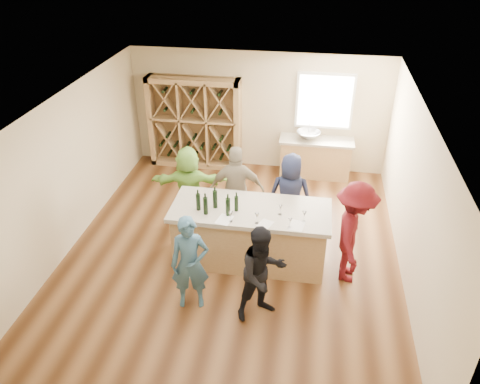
% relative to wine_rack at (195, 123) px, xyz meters
% --- Properties ---
extents(floor, '(6.00, 7.00, 0.10)m').
position_rel_wine_rack_xyz_m(floor, '(1.50, -3.27, -1.15)').
color(floor, brown).
rests_on(floor, ground).
extents(ceiling, '(6.00, 7.00, 0.10)m').
position_rel_wine_rack_xyz_m(ceiling, '(1.50, -3.27, 1.75)').
color(ceiling, white).
rests_on(ceiling, ground).
extents(wall_back, '(6.00, 0.10, 2.80)m').
position_rel_wine_rack_xyz_m(wall_back, '(1.50, 0.28, 0.30)').
color(wall_back, beige).
rests_on(wall_back, ground).
extents(wall_front, '(6.00, 0.10, 2.80)m').
position_rel_wine_rack_xyz_m(wall_front, '(1.50, -6.82, 0.30)').
color(wall_front, beige).
rests_on(wall_front, ground).
extents(wall_left, '(0.10, 7.00, 2.80)m').
position_rel_wine_rack_xyz_m(wall_left, '(-1.55, -3.27, 0.30)').
color(wall_left, beige).
rests_on(wall_left, ground).
extents(wall_right, '(0.10, 7.00, 2.80)m').
position_rel_wine_rack_xyz_m(wall_right, '(4.55, -3.27, 0.30)').
color(wall_right, beige).
rests_on(wall_right, ground).
extents(window_frame, '(1.30, 0.06, 1.30)m').
position_rel_wine_rack_xyz_m(window_frame, '(3.00, 0.20, 0.65)').
color(window_frame, white).
rests_on(window_frame, wall_back).
extents(window_pane, '(1.18, 0.01, 1.18)m').
position_rel_wine_rack_xyz_m(window_pane, '(3.00, 0.17, 0.65)').
color(window_pane, white).
rests_on(window_pane, wall_back).
extents(wine_rack, '(2.20, 0.45, 2.20)m').
position_rel_wine_rack_xyz_m(wine_rack, '(0.00, 0.00, 0.00)').
color(wine_rack, '#A88250').
rests_on(wine_rack, floor).
extents(back_counter_base, '(1.60, 0.58, 0.86)m').
position_rel_wine_rack_xyz_m(back_counter_base, '(2.90, -0.07, -0.67)').
color(back_counter_base, '#A88250').
rests_on(back_counter_base, floor).
extents(back_counter_top, '(1.70, 0.62, 0.06)m').
position_rel_wine_rack_xyz_m(back_counter_top, '(2.90, -0.07, -0.21)').
color(back_counter_top, '#ACA28E').
rests_on(back_counter_top, back_counter_base).
extents(sink, '(0.54, 0.54, 0.19)m').
position_rel_wine_rack_xyz_m(sink, '(2.70, -0.07, -0.09)').
color(sink, silver).
rests_on(sink, back_counter_top).
extents(faucet, '(0.02, 0.02, 0.30)m').
position_rel_wine_rack_xyz_m(faucet, '(2.70, 0.11, -0.03)').
color(faucet, silver).
rests_on(faucet, back_counter_top).
extents(tasting_counter_base, '(2.60, 1.00, 1.00)m').
position_rel_wine_rack_xyz_m(tasting_counter_base, '(1.85, -3.46, -0.60)').
color(tasting_counter_base, '#A88250').
rests_on(tasting_counter_base, floor).
extents(tasting_counter_top, '(2.72, 1.12, 0.08)m').
position_rel_wine_rack_xyz_m(tasting_counter_top, '(1.85, -3.46, -0.06)').
color(tasting_counter_top, '#ACA28E').
rests_on(tasting_counter_top, tasting_counter_base).
extents(wine_bottle_a, '(0.08, 0.08, 0.30)m').
position_rel_wine_rack_xyz_m(wine_bottle_a, '(0.98, -3.64, 0.13)').
color(wine_bottle_a, black).
rests_on(wine_bottle_a, tasting_counter_top).
extents(wine_bottle_b, '(0.09, 0.09, 0.31)m').
position_rel_wine_rack_xyz_m(wine_bottle_b, '(1.13, -3.74, 0.14)').
color(wine_bottle_b, black).
rests_on(wine_bottle_b, tasting_counter_top).
extents(wine_bottle_c, '(0.10, 0.10, 0.32)m').
position_rel_wine_rack_xyz_m(wine_bottle_c, '(1.25, -3.53, 0.14)').
color(wine_bottle_c, black).
rests_on(wine_bottle_c, tasting_counter_top).
extents(wine_bottle_d, '(0.09, 0.09, 0.32)m').
position_rel_wine_rack_xyz_m(wine_bottle_d, '(1.51, -3.72, 0.14)').
color(wine_bottle_d, black).
rests_on(wine_bottle_d, tasting_counter_top).
extents(wine_bottle_e, '(0.07, 0.07, 0.27)m').
position_rel_wine_rack_xyz_m(wine_bottle_e, '(1.62, -3.57, 0.12)').
color(wine_bottle_e, black).
rests_on(wine_bottle_e, tasting_counter_top).
extents(wine_glass_a, '(0.09, 0.09, 0.19)m').
position_rel_wine_rack_xyz_m(wine_glass_a, '(1.59, -3.90, 0.07)').
color(wine_glass_a, white).
rests_on(wine_glass_a, tasting_counter_top).
extents(wine_glass_b, '(0.08, 0.08, 0.19)m').
position_rel_wine_rack_xyz_m(wine_glass_b, '(2.01, -3.88, 0.08)').
color(wine_glass_b, white).
rests_on(wine_glass_b, tasting_counter_top).
extents(wine_glass_c, '(0.07, 0.07, 0.17)m').
position_rel_wine_rack_xyz_m(wine_glass_c, '(2.54, -3.92, 0.06)').
color(wine_glass_c, white).
rests_on(wine_glass_c, tasting_counter_top).
extents(wine_glass_d, '(0.08, 0.08, 0.17)m').
position_rel_wine_rack_xyz_m(wine_glass_d, '(2.36, -3.56, 0.07)').
color(wine_glass_d, white).
rests_on(wine_glass_d, tasting_counter_top).
extents(wine_glass_e, '(0.09, 0.09, 0.19)m').
position_rel_wine_rack_xyz_m(wine_glass_e, '(2.76, -3.71, 0.08)').
color(wine_glass_e, white).
rests_on(wine_glass_e, tasting_counter_top).
extents(tasting_menu_a, '(0.29, 0.35, 0.00)m').
position_rel_wine_rack_xyz_m(tasting_menu_a, '(1.47, -3.87, -0.02)').
color(tasting_menu_a, white).
rests_on(tasting_menu_a, tasting_counter_top).
extents(tasting_menu_b, '(0.29, 0.33, 0.00)m').
position_rel_wine_rack_xyz_m(tasting_menu_b, '(2.15, -3.89, -0.02)').
color(tasting_menu_b, white).
rests_on(tasting_menu_b, tasting_counter_top).
extents(tasting_menu_c, '(0.28, 0.35, 0.00)m').
position_rel_wine_rack_xyz_m(tasting_menu_c, '(2.65, -3.85, -0.02)').
color(tasting_menu_c, white).
rests_on(tasting_menu_c, tasting_counter_top).
extents(person_near_left, '(0.67, 0.55, 1.62)m').
position_rel_wine_rack_xyz_m(person_near_left, '(1.10, -4.73, -0.29)').
color(person_near_left, '#335972').
rests_on(person_near_left, floor).
extents(person_near_right, '(0.88, 0.79, 1.60)m').
position_rel_wine_rack_xyz_m(person_near_right, '(2.22, -4.77, -0.30)').
color(person_near_right, black).
rests_on(person_near_right, floor).
extents(person_server, '(0.62, 1.21, 1.82)m').
position_rel_wine_rack_xyz_m(person_server, '(3.57, -3.66, -0.19)').
color(person_server, '#590F14').
rests_on(person_server, floor).
extents(person_far_mid, '(1.09, 0.64, 1.78)m').
position_rel_wine_rack_xyz_m(person_far_mid, '(1.46, -2.57, -0.21)').
color(person_far_mid, gray).
rests_on(person_far_mid, floor).
extents(person_far_right, '(0.81, 0.54, 1.64)m').
position_rel_wine_rack_xyz_m(person_far_right, '(2.46, -2.47, -0.28)').
color(person_far_right, '#191E38').
rests_on(person_far_right, floor).
extents(person_far_left, '(1.57, 0.78, 1.63)m').
position_rel_wine_rack_xyz_m(person_far_left, '(0.48, -2.42, -0.29)').
color(person_far_left, '#8CC64C').
rests_on(person_far_left, floor).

